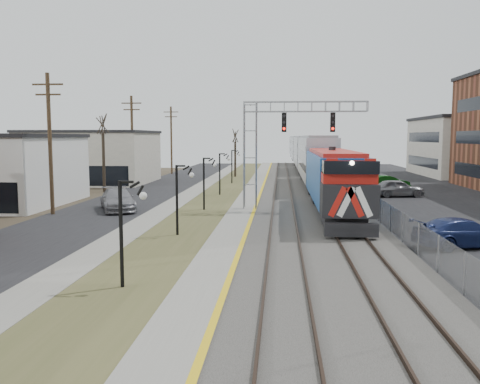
# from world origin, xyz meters

# --- Properties ---
(street_west) EXTENTS (7.00, 120.00, 0.04)m
(street_west) POSITION_xyz_m (-11.50, 35.00, 0.02)
(street_west) COLOR black
(street_west) RESTS_ON ground
(sidewalk) EXTENTS (2.00, 120.00, 0.08)m
(sidewalk) POSITION_xyz_m (-7.00, 35.00, 0.04)
(sidewalk) COLOR gray
(sidewalk) RESTS_ON ground
(grass_median) EXTENTS (4.00, 120.00, 0.06)m
(grass_median) POSITION_xyz_m (-4.00, 35.00, 0.03)
(grass_median) COLOR #494C28
(grass_median) RESTS_ON ground
(platform) EXTENTS (2.00, 120.00, 0.24)m
(platform) POSITION_xyz_m (-1.00, 35.00, 0.12)
(platform) COLOR gray
(platform) RESTS_ON ground
(ballast_bed) EXTENTS (8.00, 120.00, 0.20)m
(ballast_bed) POSITION_xyz_m (4.00, 35.00, 0.10)
(ballast_bed) COLOR #595651
(ballast_bed) RESTS_ON ground
(parking_lot) EXTENTS (16.00, 120.00, 0.04)m
(parking_lot) POSITION_xyz_m (16.00, 35.00, 0.02)
(parking_lot) COLOR black
(parking_lot) RESTS_ON ground
(platform_edge) EXTENTS (0.24, 120.00, 0.01)m
(platform_edge) POSITION_xyz_m (-0.12, 35.00, 0.24)
(platform_edge) COLOR gold
(platform_edge) RESTS_ON platform
(track_near) EXTENTS (1.58, 120.00, 0.15)m
(track_near) POSITION_xyz_m (2.00, 35.00, 0.28)
(track_near) COLOR #2D2119
(track_near) RESTS_ON ballast_bed
(track_far) EXTENTS (1.58, 120.00, 0.15)m
(track_far) POSITION_xyz_m (5.50, 35.00, 0.28)
(track_far) COLOR #2D2119
(track_far) RESTS_ON ballast_bed
(train) EXTENTS (3.00, 108.65, 5.33)m
(train) POSITION_xyz_m (5.50, 72.74, 2.94)
(train) COLOR #124795
(train) RESTS_ON ground
(signal_gantry) EXTENTS (9.00, 1.07, 8.15)m
(signal_gantry) POSITION_xyz_m (1.22, 27.99, 5.59)
(signal_gantry) COLOR gray
(signal_gantry) RESTS_ON ground
(lampposts) EXTENTS (0.14, 62.14, 4.00)m
(lampposts) POSITION_xyz_m (-4.00, 18.29, 2.00)
(lampposts) COLOR black
(lampposts) RESTS_ON ground
(utility_poles) EXTENTS (0.28, 80.28, 10.00)m
(utility_poles) POSITION_xyz_m (-14.50, 25.00, 5.00)
(utility_poles) COLOR #4C3823
(utility_poles) RESTS_ON ground
(fence) EXTENTS (0.04, 120.00, 1.60)m
(fence) POSITION_xyz_m (8.20, 35.00, 0.80)
(fence) COLOR gray
(fence) RESTS_ON ground
(bare_trees) EXTENTS (12.30, 42.30, 5.95)m
(bare_trees) POSITION_xyz_m (-12.66, 38.91, 2.70)
(bare_trees) COLOR #382D23
(bare_trees) RESTS_ON ground
(car_lot_d) EXTENTS (5.46, 3.59, 1.47)m
(car_lot_d) POSITION_xyz_m (10.90, 16.11, 0.73)
(car_lot_d) COLOR navy
(car_lot_d) RESTS_ON ground
(car_lot_e) EXTENTS (4.99, 2.56, 1.63)m
(car_lot_e) POSITION_xyz_m (12.55, 37.80, 0.81)
(car_lot_e) COLOR slate
(car_lot_e) RESTS_ON ground
(car_lot_f) EXTENTS (4.82, 2.66, 1.51)m
(car_lot_f) POSITION_xyz_m (12.91, 44.04, 0.75)
(car_lot_f) COLOR #0D420F
(car_lot_f) RESTS_ON ground
(car_street_b) EXTENTS (4.36, 6.07, 1.63)m
(car_street_b) POSITION_xyz_m (-10.46, 27.27, 0.82)
(car_street_b) COLOR gray
(car_street_b) RESTS_ON ground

